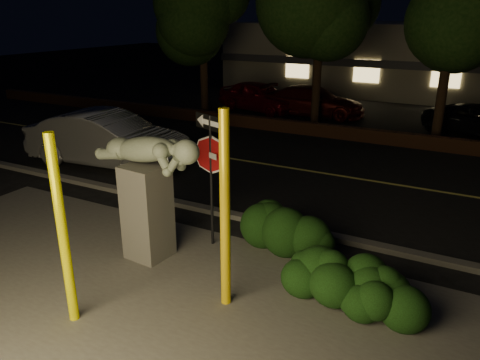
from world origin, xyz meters
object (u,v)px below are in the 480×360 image
object	(u,v)px
yellow_pole_right	(225,213)
silver_sedan	(108,139)
signpost	(211,155)
parked_car_darkred	(313,101)
parked_car_dark	(480,121)
sculpture	(147,182)
yellow_pole_left	(63,233)
parked_car_red	(259,96)

from	to	relation	value
yellow_pole_right	silver_sedan	bearing A→B (deg)	145.49
signpost	parked_car_darkred	xyz separation A→B (m)	(-2.52, 13.29, -1.28)
parked_car_darkred	parked_car_dark	bearing A→B (deg)	-97.34
signpost	sculpture	size ratio (longest dim) A/B	1.07
yellow_pole_right	signpost	xyz separation A→B (m)	(-1.29, 1.70, 0.31)
yellow_pole_right	sculpture	distance (m)	2.20
signpost	parked_car_dark	size ratio (longest dim) A/B	0.65
yellow_pole_left	parked_car_darkred	size ratio (longest dim) A/B	0.65
sculpture	silver_sedan	size ratio (longest dim) A/B	0.50
signpost	sculpture	bearing A→B (deg)	-106.66
signpost	silver_sedan	xyz separation A→B (m)	(-5.70, 3.10, -1.11)
parked_car_red	parked_car_darkred	distance (m)	2.75
signpost	silver_sedan	distance (m)	6.59
signpost	sculpture	world-z (taller)	signpost
sculpture	parked_car_darkred	size ratio (longest dim) A/B	0.54
sculpture	signpost	bearing A→B (deg)	56.66
yellow_pole_right	parked_car_red	bearing A→B (deg)	113.87
parked_car_darkred	silver_sedan	bearing A→B (deg)	158.56
parked_car_red	yellow_pole_left	bearing A→B (deg)	-148.78
silver_sedan	sculpture	bearing A→B (deg)	-136.81
yellow_pole_right	parked_car_darkred	distance (m)	15.50
parked_car_darkred	parked_car_dark	size ratio (longest dim) A/B	1.12
sculpture	yellow_pole_right	bearing A→B (deg)	-13.26
yellow_pole_right	parked_car_dark	xyz separation A→B (m)	(3.23, 14.59, -1.07)
yellow_pole_right	parked_car_dark	bearing A→B (deg)	77.51
yellow_pole_left	parked_car_darkred	xyz separation A→B (m)	(-1.89, 16.51, -0.85)
parked_car_red	parked_car_dark	bearing A→B (deg)	-75.81
parked_car_dark	signpost	bearing A→B (deg)	-177.39
yellow_pole_left	silver_sedan	bearing A→B (deg)	128.71
silver_sedan	parked_car_darkred	xyz separation A→B (m)	(3.19, 10.19, -0.17)
yellow_pole_left	parked_car_darkred	distance (m)	16.64
yellow_pole_left	parked_car_dark	xyz separation A→B (m)	(5.15, 16.11, -0.95)
parked_car_darkred	sculpture	bearing A→B (deg)	-177.24
parked_car_red	parked_car_darkred	world-z (taller)	parked_car_red
silver_sedan	parked_car_dark	distance (m)	14.16
yellow_pole_left	silver_sedan	size ratio (longest dim) A/B	0.59
parked_car_red	parked_car_darkred	size ratio (longest dim) A/B	0.90
silver_sedan	parked_car_darkred	bearing A→B (deg)	-24.09
signpost	parked_car_red	distance (m)	14.16
parked_car_darkred	parked_car_dark	distance (m)	7.05
yellow_pole_right	silver_sedan	distance (m)	8.52
silver_sedan	parked_car_dark	world-z (taller)	silver_sedan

